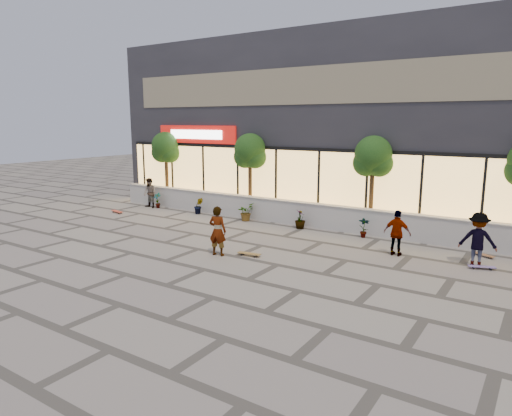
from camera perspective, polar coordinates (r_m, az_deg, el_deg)
The scene contains 19 objects.
ground at distance 14.21m, azimuth -6.49°, elevation -7.65°, with size 80.00×80.00×0.00m, color gray.
planter_wall at distance 19.77m, azimuth 6.55°, elevation -0.80°, with size 22.00×0.42×1.04m.
retail_building at distance 24.39m, azimuth 12.67°, elevation 10.02°, with size 24.00×9.17×8.50m.
shrub_a at distance 24.35m, azimuth -12.21°, elevation 0.94°, with size 0.43×0.29×0.81m, color #143912.
shrub_b at distance 22.46m, azimuth -7.19°, elevation 0.28°, with size 0.45×0.36×0.81m, color #143912.
shrub_c at distance 20.78m, azimuth -1.30°, elevation -0.50°, with size 0.73×0.63×0.81m, color #143912.
shrub_d at distance 19.36m, azimuth 5.54°, elevation -1.39°, with size 0.45×0.45×0.81m, color #143912.
shrub_e at distance 18.26m, azimuth 13.34°, elevation -2.38°, with size 0.43×0.29×0.81m, color #143912.
tree_west at distance 25.28m, azimuth -11.22°, elevation 7.23°, with size 1.60×1.50×3.92m.
tree_midwest at distance 21.79m, azimuth -0.75°, elevation 6.89°, with size 1.60×1.50×3.92m.
tree_mideast at distance 19.10m, azimuth 14.41°, elevation 5.99°, with size 1.60×1.50×3.92m.
skater_center at distance 15.39m, azimuth -4.82°, elevation -2.88°, with size 0.62×0.41×1.70m, color silver.
skater_left at distance 24.46m, azimuth -13.13°, elevation 1.83°, with size 0.76×0.59×1.56m, color tan.
skater_right_near at distance 16.05m, azimuth 17.24°, elevation -3.01°, with size 0.92×0.38×1.56m, color white.
skater_right_far at distance 15.75m, azimuth 25.99°, elevation -3.60°, with size 1.11×0.64×1.72m, color maroon.
skateboard_center at distance 15.46m, azimuth -0.86°, elevation -5.73°, with size 0.84×0.31×0.10m.
skateboard_left at distance 23.57m, azimuth -16.98°, elevation -0.41°, with size 0.87×0.38×0.10m.
skateboard_right_near at distance 17.17m, azimuth 26.63°, elevation -5.25°, with size 0.70×0.48×0.08m.
skateboard_right_far at distance 15.74m, azimuth 26.40°, elevation -6.60°, with size 0.81×0.47×0.10m.
Camera 1 is at (8.68, -10.31, 4.49)m, focal length 32.00 mm.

